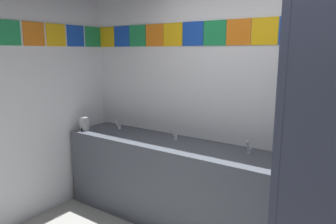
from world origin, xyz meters
The scene contains 7 objects.
wall_back centered at (0.00, 1.52, 1.41)m, with size 4.51×0.09×2.80m.
vanity_counter centered at (-0.97, 1.18, 0.45)m, with size 2.47×0.59×0.89m.
faucet_left centered at (-1.79, 1.27, 0.94)m, with size 0.04×0.10×0.14m.
faucet_center centered at (-0.97, 1.27, 0.94)m, with size 0.04×0.10×0.14m.
faucet_right centered at (-0.15, 1.27, 0.94)m, with size 0.04×0.10×0.14m.
soap_dispenser centered at (-2.09, 1.01, 0.97)m, with size 0.09×0.09×0.16m.
stall_divider centered at (0.61, 0.46, 1.09)m, with size 0.92×1.53×2.18m.
Camera 1 is at (0.81, -1.42, 1.82)m, focal length 33.39 mm.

